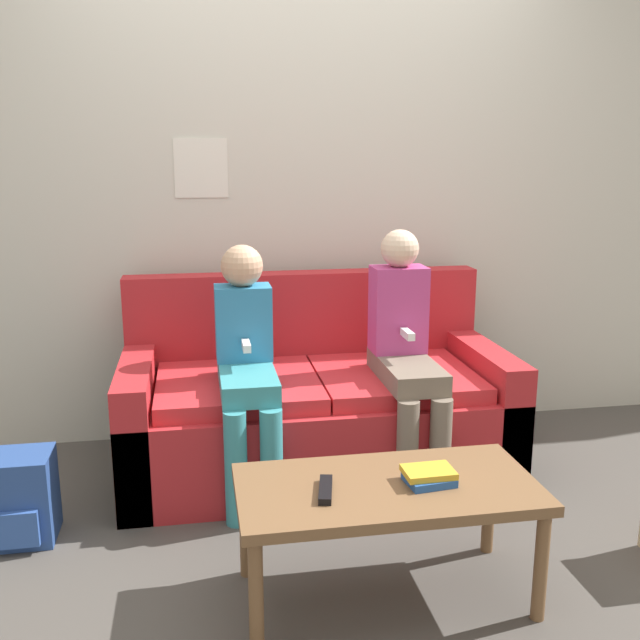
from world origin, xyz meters
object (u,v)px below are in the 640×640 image
person_left (246,358)px  person_right (406,346)px  tv_remote (326,490)px  couch (315,407)px  backpack (19,498)px  coffee_table (387,497)px

person_left → person_right: person_right is taller
person_right → tv_remote: person_right is taller
couch → backpack: (-1.21, -0.47, -0.12)m
person_left → person_right: size_ratio=0.95×
coffee_table → backpack: coffee_table is taller
person_right → backpack: person_right is taller
couch → person_right: size_ratio=1.55×
coffee_table → couch: bearing=93.1°
person_left → coffee_table: bearing=-65.8°
person_left → tv_remote: (0.18, -0.88, -0.19)m
coffee_table → person_left: (-0.38, 0.85, 0.24)m
person_right → tv_remote: size_ratio=6.37×
tv_remote → person_right: bearing=71.8°
coffee_table → person_right: bearing=70.0°
couch → person_left: person_left is taller
couch → backpack: bearing=-159.0°
person_left → backpack: (-0.89, -0.26, -0.43)m
couch → coffee_table: bearing=-86.9°
coffee_table → person_left: person_left is taller
person_left → person_right: (0.70, 0.00, 0.02)m
tv_remote → backpack: size_ratio=0.51×
couch → person_left: size_ratio=1.63×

